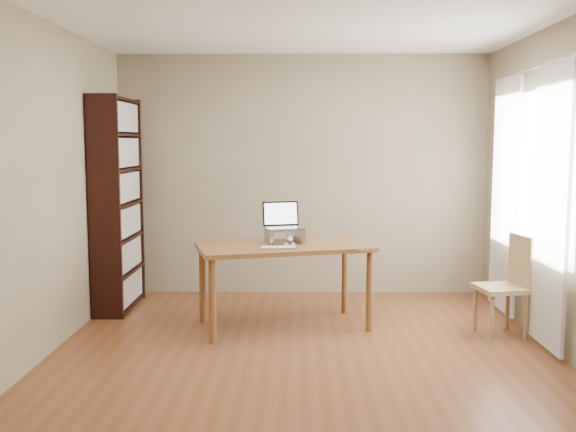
% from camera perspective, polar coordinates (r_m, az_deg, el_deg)
% --- Properties ---
extents(room, '(4.04, 4.54, 2.64)m').
position_cam_1_polar(room, '(4.77, 1.80, 2.30)').
color(room, brown).
rests_on(room, ground).
extents(bookshelf, '(0.30, 0.90, 2.10)m').
position_cam_1_polar(bookshelf, '(6.58, -14.89, 1.04)').
color(bookshelf, black).
rests_on(bookshelf, ground).
extents(curtains, '(0.03, 1.90, 2.25)m').
position_cam_1_polar(curtains, '(5.91, 20.34, 1.43)').
color(curtains, white).
rests_on(curtains, ground).
extents(desk, '(1.66, 1.14, 0.75)m').
position_cam_1_polar(desk, '(5.73, -0.35, -3.45)').
color(desk, brown).
rests_on(desk, ground).
extents(laptop_stand, '(0.32, 0.25, 0.13)m').
position_cam_1_polar(laptop_stand, '(5.78, -0.33, -1.64)').
color(laptop_stand, '#BCBEC1').
rests_on(laptop_stand, desk).
extents(laptop, '(0.39, 0.36, 0.24)m').
position_cam_1_polar(laptop, '(5.82, -0.32, -0.49)').
color(laptop, '#BCBEC1').
rests_on(laptop, laptop_stand).
extents(keyboard, '(0.32, 0.17, 0.02)m').
position_cam_1_polar(keyboard, '(5.50, -0.87, -2.84)').
color(keyboard, '#BCBEC1').
rests_on(keyboard, desk).
extents(coaster, '(0.11, 0.11, 0.01)m').
position_cam_1_polar(coaster, '(5.47, 6.56, -2.99)').
color(coaster, brown).
rests_on(coaster, desk).
extents(cat, '(0.25, 0.48, 0.15)m').
position_cam_1_polar(cat, '(5.81, 0.04, -1.77)').
color(cat, '#433D35').
rests_on(cat, desk).
extents(chair, '(0.45, 0.45, 0.87)m').
position_cam_1_polar(chair, '(5.84, 19.04, -5.58)').
color(chair, '#9F8256').
rests_on(chair, ground).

